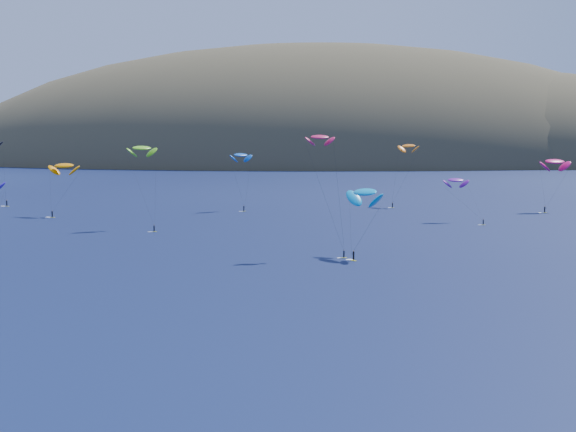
# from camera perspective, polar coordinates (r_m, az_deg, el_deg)

# --- Properties ---
(ground) EXTENTS (2800.00, 2800.00, 0.00)m
(ground) POSITION_cam_1_polar(r_m,az_deg,el_deg) (86.86, -9.97, -11.75)
(ground) COLOR black
(ground) RESTS_ON ground
(island) EXTENTS (730.00, 300.00, 210.00)m
(island) POSITION_cam_1_polar(r_m,az_deg,el_deg) (644.63, 3.77, 2.96)
(island) COLOR #3D3526
(island) RESTS_ON ground
(kitesurfer_1) EXTENTS (10.17, 9.73, 17.92)m
(kitesurfer_1) POSITION_cam_1_polar(r_m,az_deg,el_deg) (254.08, -15.64, 3.47)
(kitesurfer_1) COLOR yellow
(kitesurfer_1) RESTS_ON ground
(kitesurfer_3) EXTENTS (9.91, 13.92, 23.59)m
(kitesurfer_3) POSITION_cam_1_polar(r_m,az_deg,el_deg) (218.52, -10.36, 4.77)
(kitesurfer_3) COLOR yellow
(kitesurfer_3) RESTS_ON ground
(kitesurfer_4) EXTENTS (8.38, 10.01, 20.08)m
(kitesurfer_4) POSITION_cam_1_polar(r_m,az_deg,el_deg) (261.97, -3.38, 4.35)
(kitesurfer_4) COLOR yellow
(kitesurfer_4) RESTS_ON ground
(kitesurfer_5) EXTENTS (9.81, 12.83, 16.23)m
(kitesurfer_5) POSITION_cam_1_polar(r_m,az_deg,el_deg) (167.74, 5.49, 1.70)
(kitesurfer_5) COLOR yellow
(kitesurfer_5) RESTS_ON ground
(kitesurfer_6) EXTENTS (10.71, 11.64, 13.88)m
(kitesurfer_6) POSITION_cam_1_polar(r_m,az_deg,el_deg) (234.39, 11.86, 2.51)
(kitesurfer_6) COLOR yellow
(kitesurfer_6) RESTS_ON ground
(kitesurfer_8) EXTENTS (11.42, 10.13, 18.90)m
(kitesurfer_8) POSITION_cam_1_polar(r_m,az_deg,el_deg) (271.12, 18.45, 3.70)
(kitesurfer_8) COLOR yellow
(kitesurfer_8) RESTS_ON ground
(kitesurfer_9) EXTENTS (9.00, 7.24, 26.53)m
(kitesurfer_9) POSITION_cam_1_polar(r_m,az_deg,el_deg) (168.30, 2.29, 5.60)
(kitesurfer_9) COLOR yellow
(kitesurfer_9) RESTS_ON ground
(kitesurfer_11) EXTENTS (10.90, 13.23, 22.74)m
(kitesurfer_11) POSITION_cam_1_polar(r_m,az_deg,el_deg) (278.77, 8.56, 4.95)
(kitesurfer_11) COLOR yellow
(kitesurfer_11) RESTS_ON ground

